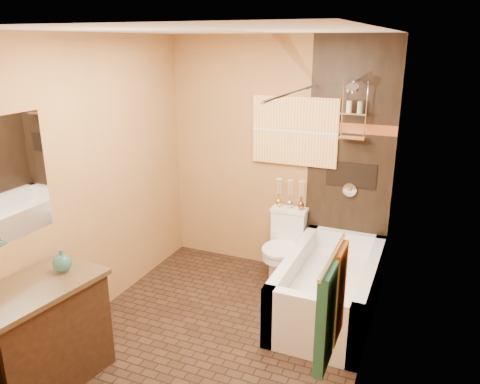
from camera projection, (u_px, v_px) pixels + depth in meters
The scene contains 22 objects.
floor at pixel (217, 336), 4.03m from camera, with size 3.00×3.00×0.00m, color black.
wall_left at pixel (91, 182), 4.09m from camera, with size 0.02×3.00×2.50m, color #AD7743.
wall_right at pixel (371, 222), 3.20m from camera, with size 0.02×3.00×2.50m, color #AD7743.
wall_back at pixel (276, 157), 4.96m from camera, with size 2.40×0.02×2.50m, color #AD7743.
wall_front at pixel (82, 289), 2.33m from camera, with size 2.40×0.02×2.50m, color #AD7743.
ceiling at pixel (211, 30), 3.26m from camera, with size 3.00×3.00×0.00m, color silver.
alcove_tile_back at pixel (349, 165), 4.66m from camera, with size 0.85×0.01×2.50m, color black.
alcove_tile_right at pixel (383, 191), 3.86m from camera, with size 0.01×1.50×2.50m, color black.
mosaic_band_back at pixel (352, 128), 4.54m from camera, with size 0.85×0.01×0.10m, color maroon.
mosaic_band_right at pixel (386, 147), 3.75m from camera, with size 0.01×1.50×0.10m, color maroon.
alcove_niche at pixel (351, 175), 4.68m from camera, with size 0.50×0.01×0.25m, color black.
shower_fixtures at pixel (353, 125), 4.43m from camera, with size 0.24×0.33×1.16m.
curtain_rod at pixel (295, 92), 3.92m from camera, with size 0.03×0.03×1.55m, color silver.
towel_bar at pixel (333, 256), 2.24m from camera, with size 0.02×0.02×0.55m, color silver.
towel_teal at pixel (325, 319), 2.20m from camera, with size 0.05×0.22×0.52m, color #1D615B.
towel_rust at pixel (337, 293), 2.43m from camera, with size 0.05×0.22×0.52m, color #955B1B.
sunset_painting at pixel (295, 131), 4.77m from camera, with size 0.90×0.04×0.70m, color orange.
bathtub at pixel (329, 291), 4.32m from camera, with size 0.80×1.50×0.55m.
toilet at pixel (284, 246), 4.91m from camera, with size 0.38×0.56×0.74m.
vanity at pixel (40, 335), 3.38m from camera, with size 0.68×0.99×0.81m.
teal_bottle at pixel (62, 261), 3.42m from camera, with size 0.14×0.14×0.21m, color #256F61, non-canonical shape.
bud_vases at pixel (290, 193), 4.89m from camera, with size 0.31×0.07×0.31m.
Camera 1 is at (1.54, -3.10, 2.43)m, focal length 35.00 mm.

